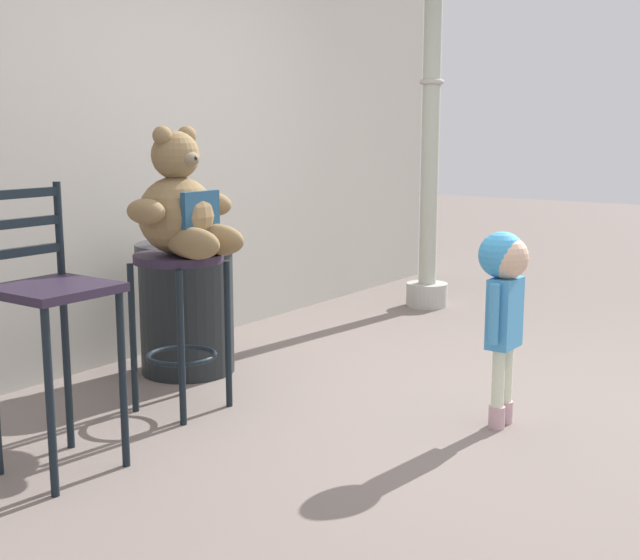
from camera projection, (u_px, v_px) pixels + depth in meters
ground_plane at (455, 412)px, 4.07m from camera, size 24.00×24.00×0.00m
building_wall at (131, 19)px, 4.95m from camera, size 6.65×0.30×4.00m
bar_stool_with_teddy at (180, 297)px, 4.02m from camera, size 0.43×0.43×0.77m
teddy_bear at (182, 208)px, 3.93m from camera, size 0.58×0.52×0.60m
child_walking at (504, 286)px, 3.78m from camera, size 0.29×0.23×0.91m
trash_bin at (187, 307)px, 4.70m from camera, size 0.55×0.55×0.73m
lamppost at (430, 154)px, 6.28m from camera, size 0.32×0.32×2.93m
bar_chair_empty at (50, 306)px, 3.28m from camera, size 0.41×0.41×1.15m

